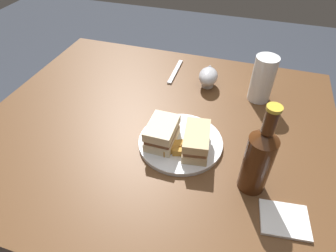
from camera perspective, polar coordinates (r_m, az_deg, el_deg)
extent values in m
plane|color=#333842|center=(1.52, -1.50, -21.32)|extent=(6.00, 6.00, 0.00)
cube|color=brown|center=(1.20, -1.82, -13.17)|extent=(1.12, 0.96, 0.75)
cylinder|color=white|center=(0.84, 2.53, -3.24)|extent=(0.25, 0.25, 0.01)
cube|color=beige|center=(0.82, -1.18, -2.45)|extent=(0.08, 0.11, 0.03)
cube|color=brown|center=(0.81, -1.20, -1.42)|extent=(0.07, 0.11, 0.01)
cube|color=beige|center=(0.80, -1.22, -0.34)|extent=(0.08, 0.11, 0.03)
cube|color=#CCB284|center=(0.81, 5.62, -4.00)|extent=(0.08, 0.13, 0.03)
cube|color=#8C5B3D|center=(0.79, 5.72, -2.99)|extent=(0.08, 0.12, 0.01)
cube|color=#CCB284|center=(0.78, 5.82, -1.95)|extent=(0.08, 0.13, 0.03)
cube|color=#B77F33|center=(0.80, 0.66, -4.75)|extent=(0.05, 0.05, 0.02)
cube|color=gold|center=(0.79, 2.50, -5.20)|extent=(0.05, 0.03, 0.02)
cube|color=gold|center=(0.81, 1.56, -3.79)|extent=(0.06, 0.04, 0.02)
cylinder|color=white|center=(1.02, 18.45, 8.94)|extent=(0.08, 0.08, 0.16)
cylinder|color=orange|center=(1.05, 17.91, 6.86)|extent=(0.07, 0.07, 0.07)
cylinder|color=#B7B7BC|center=(1.09, 7.90, 8.34)|extent=(0.04, 0.04, 0.02)
ellipsoid|color=#B7B7BC|center=(1.07, 8.07, 9.84)|extent=(0.08, 0.11, 0.05)
ellipsoid|color=#381E0F|center=(1.06, 8.10, 10.15)|extent=(0.06, 0.09, 0.02)
cone|color=#B7B7BC|center=(1.10, 8.41, 11.59)|extent=(0.03, 0.03, 0.02)
cylinder|color=#47230F|center=(0.72, 17.34, -7.32)|extent=(0.07, 0.07, 0.16)
cone|color=#47230F|center=(0.65, 18.99, -1.90)|extent=(0.07, 0.07, 0.02)
cylinder|color=#47230F|center=(0.62, 19.84, 0.90)|extent=(0.03, 0.03, 0.06)
cylinder|color=gold|center=(0.60, 20.58, 3.35)|extent=(0.03, 0.03, 0.01)
cube|color=white|center=(0.74, 22.28, -16.98)|extent=(0.12, 0.10, 0.01)
cube|color=silver|center=(1.16, 1.48, 10.87)|extent=(0.02, 0.18, 0.01)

